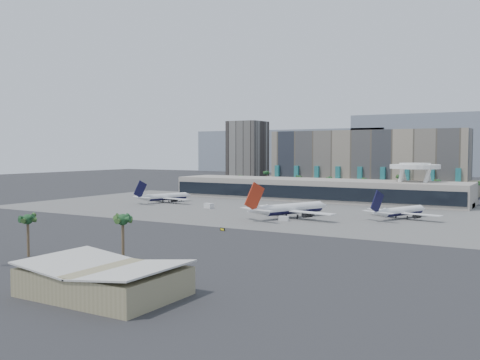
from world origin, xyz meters
The scene contains 17 objects.
ground centered at (0.00, 0.00, 0.00)m, with size 900.00×900.00×0.00m, color #232326.
apron_pad centered at (0.00, 55.00, 0.03)m, with size 260.00×130.00×0.06m, color #5B5B59.
mountain_ridge centered at (27.88, 470.00, 29.89)m, with size 680.00×60.00×70.00m.
hotel centered at (10.00, 174.41, 16.81)m, with size 140.00×30.00×42.00m.
office_tower centered at (-95.00, 200.00, 22.94)m, with size 30.00×30.00×52.00m.
terminal centered at (0.00, 109.84, 6.52)m, with size 170.00×32.50×14.50m.
saucer_structure centered at (55.00, 116.00, 18.45)m, with size 26.00×26.00×21.89m.
palm_row centered at (7.00, 145.00, 10.50)m, with size 157.80×2.80×13.10m.
hangar_right centered at (42.00, -100.00, 2.95)m, with size 30.55×20.60×6.89m.
airliner_left centered at (-64.73, 54.38, 3.24)m, with size 34.79×36.02×12.83m.
airliner_centre centered at (22.77, 28.56, 4.03)m, with size 42.19×43.47×15.97m.
airliner_right centered at (63.78, 49.34, 3.22)m, with size 33.91×34.97×12.78m.
service_vehicle_a centered at (-27.92, 42.41, 1.25)m, with size 5.13×2.51×2.51m, color silver.
service_vehicle_b centered at (24.64, 18.29, 1.01)m, with size 3.91×2.23×2.01m, color silver.
taxiway_sign centered at (17.20, -16.57, 0.51)m, with size 2.28×0.82×1.03m.
near_palm_a centered at (-3.46, -82.03, 8.69)m, with size 6.00×6.00×11.52m.
near_palm_b centered at (28.54, -79.88, 10.43)m, with size 6.00×6.00×13.30m.
Camera 1 is at (117.79, -176.38, 28.63)m, focal length 40.00 mm.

